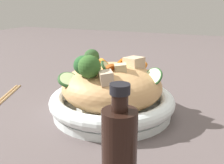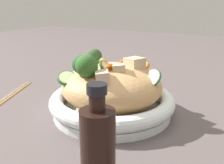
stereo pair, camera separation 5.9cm
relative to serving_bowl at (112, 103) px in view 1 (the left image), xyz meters
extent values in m
plane|color=#554A49|center=(0.00, 0.00, -0.03)|extent=(3.00, 3.00, 0.00)
cylinder|color=white|center=(0.00, 0.00, -0.02)|extent=(0.27, 0.27, 0.02)
torus|color=white|center=(0.00, 0.00, 0.01)|extent=(0.28, 0.28, 0.03)
ellipsoid|color=tan|center=(0.00, 0.00, 0.04)|extent=(0.22, 0.22, 0.10)
torus|color=tan|center=(-0.03, 0.00, 0.07)|extent=(0.07, 0.07, 0.02)
torus|color=tan|center=(0.03, 0.03, 0.07)|extent=(0.07, 0.07, 0.02)
torus|color=tan|center=(0.01, 0.00, 0.07)|extent=(0.08, 0.09, 0.03)
torus|color=tan|center=(0.00, 0.00, 0.07)|extent=(0.05, 0.05, 0.02)
cone|color=#8DAF6B|center=(0.03, 0.07, 0.08)|extent=(0.02, 0.02, 0.02)
sphere|color=#2D4F27|center=(0.03, 0.07, 0.10)|extent=(0.04, 0.04, 0.04)
cone|color=#97B76F|center=(-0.06, 0.04, 0.08)|extent=(0.03, 0.03, 0.02)
sphere|color=#25562A|center=(-0.06, 0.04, 0.10)|extent=(0.06, 0.06, 0.04)
cone|color=#8CB16B|center=(-0.07, 0.02, 0.08)|extent=(0.03, 0.03, 0.02)
sphere|color=#305B25|center=(-0.07, 0.02, 0.10)|extent=(0.06, 0.06, 0.05)
cylinder|color=orange|center=(0.04, -0.01, 0.09)|extent=(0.04, 0.03, 0.03)
cylinder|color=orange|center=(0.00, 0.02, 0.09)|extent=(0.03, 0.03, 0.02)
cylinder|color=orange|center=(-0.03, -0.01, 0.09)|extent=(0.03, 0.03, 0.02)
cylinder|color=orange|center=(0.07, -0.05, 0.08)|extent=(0.03, 0.03, 0.02)
cylinder|color=beige|center=(0.01, -0.09, 0.07)|extent=(0.04, 0.05, 0.03)
torus|color=#295528|center=(0.01, -0.09, 0.07)|extent=(0.05, 0.05, 0.04)
cylinder|color=beige|center=(-0.07, 0.07, 0.07)|extent=(0.05, 0.05, 0.02)
torus|color=#275124|center=(-0.07, 0.07, 0.07)|extent=(0.06, 0.06, 0.03)
cylinder|color=beige|center=(-0.03, 0.00, 0.09)|extent=(0.03, 0.03, 0.03)
torus|color=#2F5428|center=(-0.03, 0.00, 0.09)|extent=(0.04, 0.03, 0.03)
cylinder|color=#C0E09B|center=(0.02, 0.06, 0.09)|extent=(0.05, 0.05, 0.02)
torus|color=#26562A|center=(0.02, 0.06, 0.09)|extent=(0.06, 0.06, 0.02)
cube|color=#D2B18B|center=(0.03, -0.04, 0.09)|extent=(0.05, 0.05, 0.03)
cube|color=#C9AF8F|center=(-0.07, -0.02, 0.08)|extent=(0.04, 0.04, 0.03)
cube|color=beige|center=(-0.02, -0.03, 0.09)|extent=(0.03, 0.03, 0.02)
cylinder|color=black|center=(-0.24, -0.11, 0.04)|extent=(0.05, 0.05, 0.12)
cylinder|color=black|center=(-0.24, -0.11, 0.11)|extent=(0.02, 0.02, 0.02)
cylinder|color=black|center=(-0.24, -0.11, 0.13)|extent=(0.03, 0.03, 0.01)
cylinder|color=tan|center=(-0.02, 0.31, -0.02)|extent=(0.19, 0.08, 0.01)
cylinder|color=tan|center=(-0.02, 0.30, -0.02)|extent=(0.19, 0.08, 0.01)
camera|label=1|loc=(-0.52, -0.22, 0.23)|focal=42.69mm
camera|label=2|loc=(-0.50, -0.27, 0.23)|focal=42.69mm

